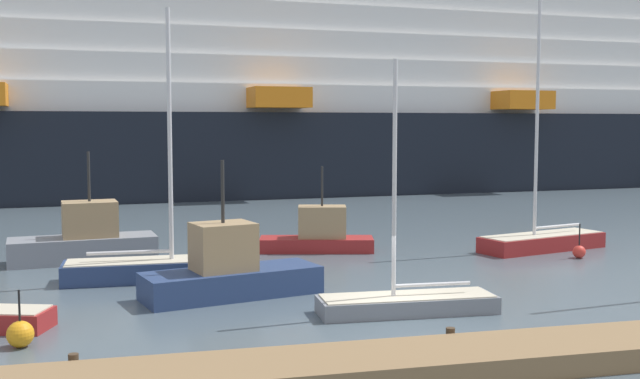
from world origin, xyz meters
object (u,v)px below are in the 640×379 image
Objects in this scene: sailboat_4 at (157,266)px; cruise_ship at (364,104)px; fishing_boat_0 at (85,240)px; channel_buoy_1 at (579,251)px; fishing_boat_1 at (229,272)px; channel_buoy_2 at (20,334)px; sailboat_1 at (407,301)px; fishing_boat_2 at (319,235)px; sailboat_2 at (542,238)px.

cruise_ship is (20.50, 39.34, 7.35)m from sailboat_4.
fishing_boat_0 is 21.94m from channel_buoy_1.
sailboat_4 is 4.27m from fishing_boat_1.
cruise_ship is (24.40, 47.58, 7.51)m from channel_buoy_2.
channel_buoy_1 is at bearing -18.81° from fishing_boat_0.
sailboat_1 is at bearing 5.15° from channel_buoy_2.
fishing_boat_2 reaches higher than channel_buoy_2.
fishing_boat_2 reaches higher than channel_buoy_1.
channel_buoy_2 is at bearing -121.55° from cruise_ship.
sailboat_4 is 5.68m from fishing_boat_0.
fishing_boat_2 is (7.65, 4.97, 0.25)m from sailboat_4.
fishing_boat_1 is (-5.20, 3.66, 0.48)m from sailboat_1.
sailboat_2 is 1.86× the size of fishing_boat_1.
sailboat_4 is 9.12m from channel_buoy_2.
fishing_boat_0 is at bearing 85.70° from channel_buoy_2.
fishing_boat_0 is 10.57m from fishing_boat_2.
fishing_boat_2 is 3.62× the size of channel_buoy_1.
fishing_boat_0 is at bearing -165.84° from fishing_boat_2.
sailboat_4 is at bearing -71.13° from fishing_boat_1.
sailboat_1 reaches higher than fishing_boat_2.
fishing_boat_0 is 4.15× the size of channel_buoy_1.
fishing_boat_0 is (-21.00, 2.13, 0.37)m from sailboat_2.
channel_buoy_2 is at bearing 11.21° from sailboat_2.
sailboat_4 is (-18.08, -2.73, -0.03)m from sailboat_2.
fishing_boat_0 is at bearing -72.48° from fishing_boat_1.
fishing_boat_2 is at bearing 156.84° from channel_buoy_1.
sailboat_1 is at bearing -55.94° from fishing_boat_0.
sailboat_4 is 1.59× the size of fishing_boat_1.
sailboat_4 reaches higher than channel_buoy_2.
sailboat_2 is 1.17× the size of sailboat_4.
fishing_boat_0 is at bearing 122.07° from sailboat_4.
sailboat_4 is at bearing -6.74° from sailboat_2.
sailboat_2 is 10.67m from fishing_boat_2.
cruise_ship reaches higher than fishing_boat_0.
cruise_ship is at bearing 62.85° from channel_buoy_2.
sailboat_2 reaches higher than channel_buoy_1.
fishing_boat_1 is at bearing -166.55° from channel_buoy_1.
fishing_boat_2 is at bearing -114.89° from cruise_ship.
sailboat_2 is at bearing -98.18° from cruise_ship.
cruise_ship is (2.42, 36.61, 7.32)m from sailboat_2.
cruise_ship is (18.16, 42.90, 7.01)m from fishing_boat_1.
fishing_boat_0 is 1.15× the size of fishing_boat_2.
fishing_boat_1 is 47.11m from cruise_ship.
fishing_boat_1 is at bearing 6.45° from sailboat_2.
sailboat_4 is 18.54m from channel_buoy_1.
sailboat_4 is 44.97m from cruise_ship.
sailboat_1 is 1.23× the size of fishing_boat_1.
sailboat_2 reaches higher than fishing_boat_0.
fishing_boat_1 is at bearing -32.72° from sailboat_1.
fishing_boat_2 is at bearing -27.45° from sailboat_2.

